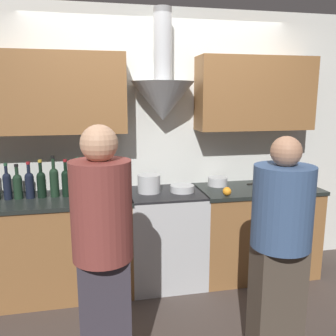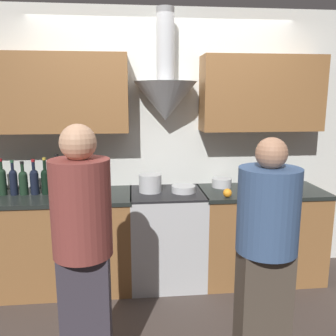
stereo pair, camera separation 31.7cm
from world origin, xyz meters
name	(u,v)px [view 2 (the right image)]	position (x,y,z in m)	size (l,w,h in m)	color
ground_plane	(171,299)	(0.00, 0.00, 0.00)	(12.00, 12.00, 0.00)	#423833
wall_back	(161,128)	(-0.03, 0.61, 1.47)	(8.40, 0.58, 2.60)	silver
counter_left	(59,241)	(-1.01, 0.35, 0.45)	(1.36, 0.62, 0.90)	brown
counter_right	(260,233)	(0.92, 0.35, 0.45)	(1.18, 0.62, 0.90)	brown
stove_range	(167,237)	(0.00, 0.35, 0.45)	(0.69, 0.60, 0.90)	#B7BABC
wine_bottle_1	(2,180)	(-1.49, 0.40, 1.03)	(0.07, 0.07, 0.33)	black
wine_bottle_2	(13,181)	(-1.39, 0.40, 1.03)	(0.07, 0.07, 0.32)	black
wine_bottle_3	(23,181)	(-1.31, 0.40, 1.02)	(0.08, 0.08, 0.31)	black
wine_bottle_4	(34,180)	(-1.21, 0.40, 1.03)	(0.08, 0.08, 0.32)	black
wine_bottle_5	(46,180)	(-1.11, 0.40, 1.03)	(0.08, 0.08, 0.34)	black
wine_bottle_6	(58,178)	(-1.00, 0.40, 1.04)	(0.08, 0.08, 0.37)	black
wine_bottle_7	(69,179)	(-0.90, 0.39, 1.03)	(0.08, 0.08, 0.34)	black
wine_bottle_8	(81,178)	(-0.79, 0.40, 1.04)	(0.07, 0.07, 0.35)	black
stock_pot	(150,183)	(-0.15, 0.38, 0.98)	(0.21, 0.21, 0.17)	#B7BABC
mixing_bowl	(183,189)	(0.15, 0.33, 0.93)	(0.23, 0.23, 0.06)	#B7BABC
orange_fruit	(227,193)	(0.52, 0.12, 0.93)	(0.08, 0.08, 0.08)	orange
saucepan	(222,183)	(0.56, 0.49, 0.94)	(0.19, 0.19, 0.09)	#B7BABC
chefs_knife	(263,186)	(0.98, 0.48, 0.90)	(0.23, 0.06, 0.01)	silver
person_foreground_left	(83,250)	(-0.61, -0.89, 0.90)	(0.34, 0.34, 1.63)	#38333D
person_foreground_right	(266,251)	(0.49, -0.89, 0.84)	(0.37, 0.37, 1.54)	#473D33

